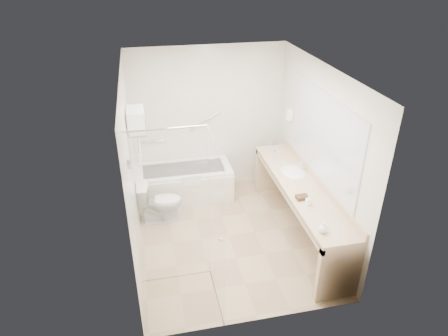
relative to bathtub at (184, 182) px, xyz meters
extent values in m
plane|color=tan|center=(0.50, -1.24, -0.28)|extent=(3.20, 3.20, 0.00)
cube|color=white|center=(0.50, -1.24, 2.22)|extent=(2.60, 3.20, 0.10)
cube|color=beige|center=(0.50, 0.36, 0.97)|extent=(2.60, 0.10, 2.50)
cube|color=beige|center=(0.50, -2.84, 0.97)|extent=(2.60, 0.10, 2.50)
cube|color=beige|center=(-0.80, -1.24, 0.97)|extent=(0.10, 3.20, 2.50)
cube|color=beige|center=(1.80, -1.24, 0.97)|extent=(0.10, 3.20, 2.50)
cube|color=silver|center=(0.00, 0.01, 0.00)|extent=(1.60, 0.70, 0.55)
cube|color=silver|center=(0.00, -0.35, -0.03)|extent=(1.60, 0.02, 0.50)
cube|color=white|center=(0.10, -0.34, 0.22)|extent=(0.28, 0.06, 0.18)
cylinder|color=silver|center=(-0.45, 0.32, 0.67)|extent=(0.40, 0.03, 0.03)
cylinder|color=silver|center=(0.45, 0.32, 0.97)|extent=(0.53, 0.03, 0.33)
cube|color=silver|center=(-0.35, -1.94, 0.77)|extent=(0.90, 0.01, 2.10)
cube|color=silver|center=(0.10, -2.39, 0.77)|extent=(0.02, 0.90, 2.10)
cylinder|color=silver|center=(-0.35, -1.94, 1.82)|extent=(0.90, 0.02, 0.02)
sphere|color=silver|center=(0.13, -2.54, 0.72)|extent=(0.05, 0.05, 0.05)
cylinder|color=silver|center=(-0.75, -2.39, 1.67)|extent=(0.04, 0.10, 0.10)
cube|color=silver|center=(-0.67, -0.89, 1.42)|extent=(0.24, 0.55, 0.02)
cylinder|color=silver|center=(-0.67, -0.89, 1.20)|extent=(0.02, 0.55, 0.02)
cube|color=white|center=(-0.67, -0.89, 1.04)|extent=(0.03, 0.42, 0.32)
cube|color=white|center=(-0.67, -0.89, 1.48)|extent=(0.22, 0.40, 0.08)
cube|color=white|center=(-0.67, -0.89, 1.57)|extent=(0.22, 0.40, 0.08)
cube|color=white|center=(-0.67, -0.89, 1.65)|extent=(0.22, 0.40, 0.08)
cube|color=#CAAD86|center=(1.52, -1.39, 0.55)|extent=(0.55, 2.70, 0.05)
cube|color=#CAAD86|center=(1.78, -1.39, 0.62)|extent=(0.03, 2.70, 0.10)
cube|color=#CAAD86|center=(1.27, -1.39, 0.49)|extent=(0.04, 2.70, 0.08)
cube|color=#CAAD86|center=(1.52, -2.70, 0.12)|extent=(0.55, 0.08, 0.80)
cube|color=#CAAD86|center=(1.52, -0.08, 0.12)|extent=(0.55, 0.08, 0.80)
ellipsoid|color=silver|center=(1.55, -0.99, 0.54)|extent=(0.40, 0.52, 0.14)
cylinder|color=silver|center=(1.70, -0.99, 0.65)|extent=(0.03, 0.03, 0.14)
cube|color=silver|center=(1.79, -1.39, 1.27)|extent=(0.02, 2.00, 1.20)
cube|color=white|center=(1.75, -0.19, 1.17)|extent=(0.08, 0.10, 0.18)
imported|color=silver|center=(-0.45, -0.62, 0.06)|extent=(0.70, 0.42, 0.67)
cube|color=#4A2F1A|center=(1.40, -1.74, 0.60)|extent=(0.16, 0.11, 0.05)
imported|color=white|center=(1.42, -1.89, 0.61)|extent=(0.07, 0.14, 0.07)
imported|color=white|center=(1.37, -2.47, 0.63)|extent=(0.13, 0.15, 0.11)
cylinder|color=silver|center=(1.49, -0.50, 0.65)|extent=(0.05, 0.05, 0.15)
cylinder|color=blue|center=(1.49, -0.50, 0.74)|extent=(0.03, 0.03, 0.02)
cylinder|color=silver|center=(1.47, -0.14, 0.65)|extent=(0.05, 0.05, 0.15)
cylinder|color=blue|center=(1.47, -0.14, 0.73)|extent=(0.03, 0.03, 0.02)
cylinder|color=silver|center=(1.39, -0.57, 0.65)|extent=(0.06, 0.06, 0.16)
cylinder|color=blue|center=(1.39, -0.57, 0.75)|extent=(0.03, 0.03, 0.02)
cylinder|color=silver|center=(1.45, -0.84, 0.62)|extent=(0.07, 0.07, 0.08)
cylinder|color=silver|center=(1.41, -0.98, 0.62)|extent=(0.08, 0.08, 0.08)
camera|label=1|loc=(-0.56, -5.92, 3.48)|focal=32.00mm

